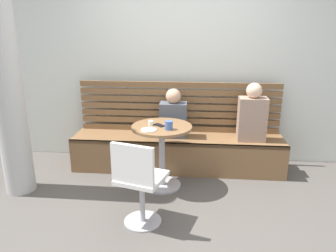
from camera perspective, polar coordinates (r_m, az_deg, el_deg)
The scene contains 13 objects.
ground at distance 3.27m, azimuth 0.22°, elevation -16.24°, with size 8.00×8.00×0.00m, color #514C47.
back_wall at distance 4.37m, azimuth 2.18°, elevation 12.64°, with size 5.20×0.10×2.90m, color silver.
concrete_pillar at distance 3.76m, azimuth -27.09°, elevation 9.25°, with size 0.32×0.32×2.80m, color #B2B2AD.
booth_bench at distance 4.23m, azimuth 1.66°, elevation -4.71°, with size 2.70×0.52×0.44m.
booth_backrest at distance 4.28m, azimuth 1.93°, elevation 3.43°, with size 2.65×0.04×0.67m.
cafe_table at distance 3.66m, azimuth -1.09°, elevation -3.28°, with size 0.68×0.68×0.74m.
white_chair at distance 2.96m, azimuth -5.23°, elevation -9.68°, with size 0.50×0.50×0.85m.
person_adult at distance 4.08m, azimuth 14.69°, elevation 1.88°, with size 0.34×0.22×0.72m.
person_child_left at distance 4.09m, azimuth 0.94°, elevation 1.82°, with size 0.34×0.22×0.62m.
cup_espresso_small at distance 3.60m, azimuth -3.06°, elevation 0.53°, with size 0.06×0.06×0.06m, color silver.
cup_mug_blue at distance 3.45m, azimuth 0.15°, elevation 0.13°, with size 0.08×0.08×0.10m, color #3D5B9E.
plate_small at distance 3.44m, azimuth -3.43°, elevation -0.68°, with size 0.17×0.17×0.01m, color white.
phone_on_table at distance 3.60m, azimuth -1.55°, elevation 0.15°, with size 0.07×0.14×0.01m, color black.
Camera 1 is at (0.24, -2.71, 1.81)m, focal length 34.44 mm.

